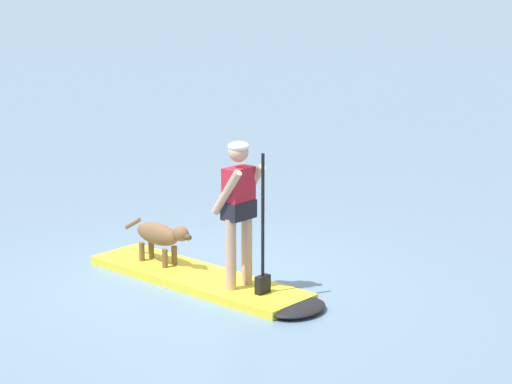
{
  "coord_description": "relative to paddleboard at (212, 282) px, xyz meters",
  "views": [
    {
      "loc": [
        7.73,
        -7.42,
        3.61
      ],
      "look_at": [
        0.0,
        1.0,
        0.9
      ],
      "focal_mm": 68.18,
      "sensor_mm": 36.0,
      "label": 1
    }
  ],
  "objects": [
    {
      "name": "dog",
      "position": [
        -0.84,
        -0.01,
        0.4
      ],
      "size": [
        1.14,
        0.23,
        0.52
      ],
      "color": "brown",
      "rests_on": "paddleboard"
    },
    {
      "name": "paddleboard",
      "position": [
        0.0,
        0.0,
        0.0
      ],
      "size": [
        3.23,
        0.81,
        0.1
      ],
      "color": "yellow",
      "rests_on": "ground_plane"
    },
    {
      "name": "person_paddler",
      "position": [
        0.44,
        0.01,
        0.99
      ],
      "size": [
        0.6,
        0.48,
        1.64
      ],
      "color": "tan",
      "rests_on": "paddleboard"
    },
    {
      "name": "ground_plane",
      "position": [
        -0.23,
        -0.0,
        -0.05
      ],
      "size": [
        400.0,
        400.0,
        0.0
      ],
      "primitive_type": "plane",
      "color": "slate"
    }
  ]
}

